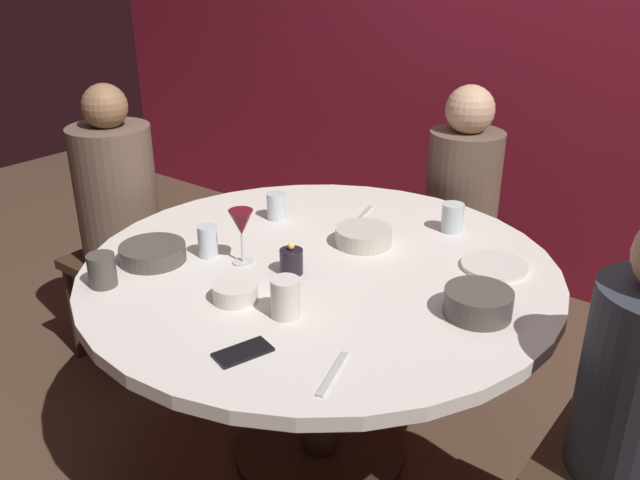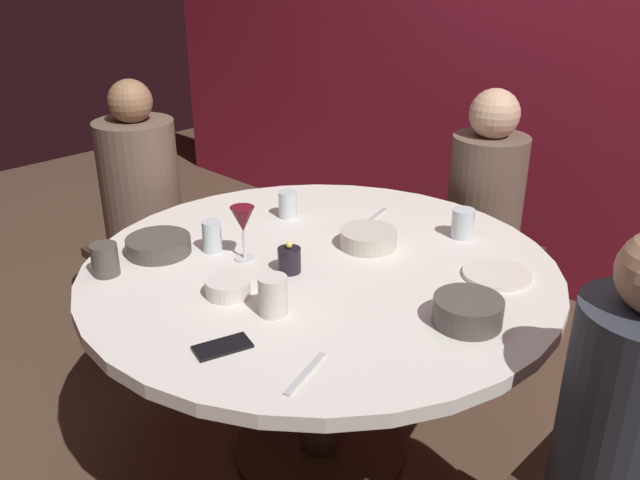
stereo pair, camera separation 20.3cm
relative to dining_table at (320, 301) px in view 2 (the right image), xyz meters
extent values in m
plane|color=#4C3828|center=(0.00, 0.00, -0.61)|extent=(8.00, 8.00, 0.00)
cube|color=maroon|center=(0.00, 1.72, 0.69)|extent=(6.00, 0.10, 2.60)
cylinder|color=silver|center=(0.00, 0.00, 0.11)|extent=(1.47, 1.47, 0.04)
cylinder|color=#332319|center=(0.00, 0.00, -0.26)|extent=(0.14, 0.14, 0.70)
cylinder|color=#2D2116|center=(0.00, 0.00, -0.59)|extent=(0.60, 0.60, 0.03)
cube|color=#3F2D1E|center=(-1.02, 0.00, -0.16)|extent=(0.40, 0.40, 0.04)
cylinder|color=brown|center=(-1.02, 0.00, 0.13)|extent=(0.32, 0.32, 0.54)
sphere|color=#8C6647|center=(-1.02, 0.00, 0.48)|extent=(0.17, 0.17, 0.17)
cylinder|color=#332319|center=(-1.19, -0.17, -0.39)|extent=(0.04, 0.04, 0.43)
cylinder|color=#332319|center=(-0.85, -0.17, -0.39)|extent=(0.04, 0.04, 0.43)
cylinder|color=#332319|center=(-1.19, 0.17, -0.39)|extent=(0.04, 0.04, 0.43)
cylinder|color=#332319|center=(-0.85, 0.17, -0.39)|extent=(0.04, 0.04, 0.43)
cube|color=#3F2D1E|center=(0.00, 0.98, -0.16)|extent=(0.40, 0.40, 0.04)
cylinder|color=brown|center=(0.00, 0.98, 0.10)|extent=(0.30, 0.30, 0.49)
sphere|color=tan|center=(0.00, 0.98, 0.44)|extent=(0.20, 0.20, 0.20)
cylinder|color=#332319|center=(-0.17, 1.15, -0.39)|extent=(0.04, 0.04, 0.43)
cylinder|color=#332319|center=(-0.17, 0.81, -0.39)|extent=(0.04, 0.04, 0.43)
cylinder|color=#332319|center=(0.17, 1.15, -0.39)|extent=(0.04, 0.04, 0.43)
cylinder|color=#332319|center=(0.17, 0.81, -0.39)|extent=(0.04, 0.04, 0.43)
cylinder|color=#2D333D|center=(0.96, 0.00, 0.11)|extent=(0.30, 0.30, 0.50)
cylinder|color=black|center=(-0.03, -0.10, 0.17)|extent=(0.07, 0.07, 0.08)
sphere|color=#F9D159|center=(-0.03, -0.10, 0.22)|extent=(0.02, 0.02, 0.02)
cylinder|color=silver|center=(-0.19, -0.14, 0.14)|extent=(0.06, 0.06, 0.01)
cylinder|color=silver|center=(-0.19, -0.14, 0.19)|extent=(0.01, 0.01, 0.09)
cone|color=maroon|center=(-0.19, -0.14, 0.27)|extent=(0.08, 0.08, 0.08)
cylinder|color=silver|center=(0.44, 0.30, 0.14)|extent=(0.20, 0.20, 0.01)
cube|color=black|center=(0.16, -0.51, 0.14)|extent=(0.11, 0.15, 0.01)
cylinder|color=#4C4742|center=(-0.42, -0.30, 0.16)|extent=(0.21, 0.21, 0.05)
cylinder|color=beige|center=(0.02, 0.20, 0.16)|extent=(0.19, 0.19, 0.06)
cylinder|color=#4C4742|center=(0.52, 0.01, 0.17)|extent=(0.18, 0.18, 0.07)
cylinder|color=silver|center=(-0.05, -0.32, 0.16)|extent=(0.13, 0.13, 0.05)
cylinder|color=#4C4742|center=(-0.41, -0.50, 0.18)|extent=(0.08, 0.08, 0.10)
cylinder|color=silver|center=(0.12, -0.31, 0.19)|extent=(0.08, 0.08, 0.11)
cylinder|color=silver|center=(-0.31, -0.17, 0.19)|extent=(0.06, 0.06, 0.10)
cylinder|color=silver|center=(0.20, 0.48, 0.18)|extent=(0.08, 0.08, 0.10)
cylinder|color=silver|center=(-0.35, 0.19, 0.18)|extent=(0.07, 0.07, 0.10)
cube|color=#B7B7BC|center=(0.38, -0.44, 0.14)|extent=(0.07, 0.18, 0.01)
cube|color=#B7B7BC|center=(-0.12, 0.41, 0.14)|extent=(0.06, 0.18, 0.01)
camera|label=1|loc=(1.14, -1.47, 1.05)|focal=37.39mm
camera|label=2|loc=(1.29, -1.33, 1.05)|focal=37.39mm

